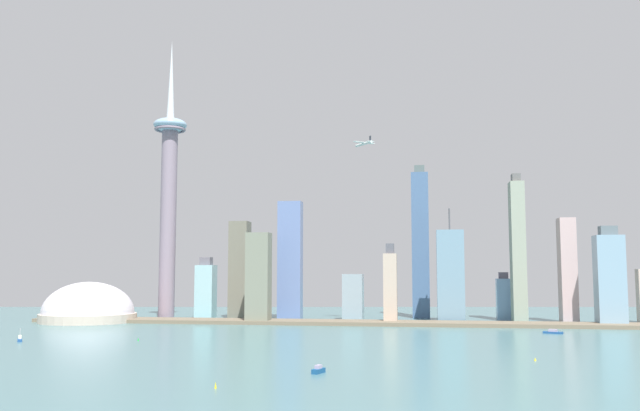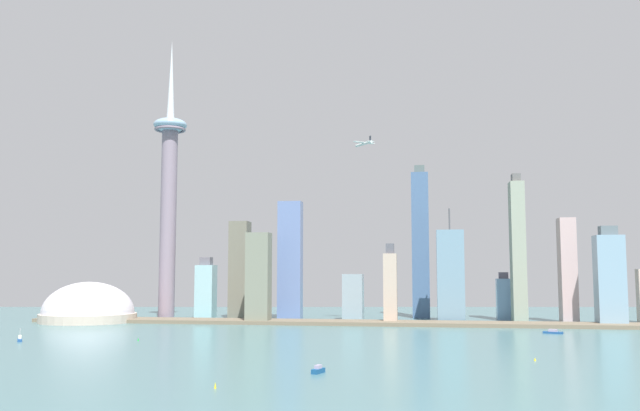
{
  "view_description": "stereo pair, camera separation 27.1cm",
  "coord_description": "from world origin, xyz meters",
  "px_view_note": "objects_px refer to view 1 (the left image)",
  "views": [
    {
      "loc": [
        62.55,
        -219.98,
        52.17
      ],
      "look_at": [
        -41.19,
        440.56,
        117.91
      ],
      "focal_mm": 37.84,
      "sensor_mm": 36.0,
      "label": 1
    },
    {
      "loc": [
        62.82,
        -219.94,
        52.17
      ],
      "look_at": [
        -41.19,
        440.56,
        117.91
      ],
      "focal_mm": 37.84,
      "sensor_mm": 36.0,
      "label": 2
    }
  ],
  "objects_px": {
    "skyscraper_11": "(240,270)",
    "boat_1": "(318,370)",
    "skyscraper_1": "(290,260)",
    "skyscraper_13": "(610,279)",
    "skyscraper_9": "(243,299)",
    "skyscraper_5": "(504,298)",
    "skyscraper_10": "(206,290)",
    "skyscraper_7": "(258,278)",
    "boat_3": "(20,339)",
    "skyscraper_8": "(390,287)",
    "airplane": "(364,144)",
    "skyscraper_6": "(353,297)",
    "boat_2": "(553,332)",
    "channel_buoy_0": "(535,359)",
    "skyscraper_3": "(568,270)",
    "stadium_dome": "(88,314)",
    "skyscraper_0": "(420,243)",
    "channel_buoy_1": "(138,339)",
    "skyscraper_12": "(450,276)",
    "skyscraper_2": "(518,250)",
    "observation_tower": "(169,187)",
    "channel_buoy_2": "(216,385)"
  },
  "relations": [
    {
      "from": "channel_buoy_2",
      "to": "skyscraper_5",
      "type": "bearing_deg",
      "value": 69.08
    },
    {
      "from": "skyscraper_12",
      "to": "boat_3",
      "type": "bearing_deg",
      "value": -143.73
    },
    {
      "from": "skyscraper_1",
      "to": "skyscraper_5",
      "type": "xyz_separation_m",
      "value": [
        230.89,
        33.02,
        -41.04
      ]
    },
    {
      "from": "skyscraper_3",
      "to": "skyscraper_5",
      "type": "xyz_separation_m",
      "value": [
        -60.17,
        36.21,
        -29.96
      ]
    },
    {
      "from": "observation_tower",
      "to": "skyscraper_5",
      "type": "height_order",
      "value": "observation_tower"
    },
    {
      "from": "skyscraper_11",
      "to": "observation_tower",
      "type": "bearing_deg",
      "value": -166.36
    },
    {
      "from": "skyscraper_2",
      "to": "airplane",
      "type": "height_order",
      "value": "airplane"
    },
    {
      "from": "skyscraper_2",
      "to": "channel_buoy_2",
      "type": "height_order",
      "value": "skyscraper_2"
    },
    {
      "from": "boat_3",
      "to": "boat_2",
      "type": "bearing_deg",
      "value": -105.22
    },
    {
      "from": "skyscraper_1",
      "to": "skyscraper_13",
      "type": "xyz_separation_m",
      "value": [
        321.89,
        -42.44,
        -19.41
      ]
    },
    {
      "from": "boat_1",
      "to": "airplane",
      "type": "bearing_deg",
      "value": -160.91
    },
    {
      "from": "skyscraper_7",
      "to": "channel_buoy_2",
      "type": "bearing_deg",
      "value": -78.73
    },
    {
      "from": "skyscraper_0",
      "to": "skyscraper_5",
      "type": "relative_size",
      "value": 3.38
    },
    {
      "from": "boat_2",
      "to": "channel_buoy_1",
      "type": "xyz_separation_m",
      "value": [
        -321.5,
        -111.87,
        -0.15
      ]
    },
    {
      "from": "skyscraper_6",
      "to": "boat_2",
      "type": "distance_m",
      "value": 223.41
    },
    {
      "from": "skyscraper_3",
      "to": "boat_2",
      "type": "xyz_separation_m",
      "value": [
        -38.14,
        -123.99,
        -52.3
      ]
    },
    {
      "from": "skyscraper_6",
      "to": "skyscraper_8",
      "type": "xyz_separation_m",
      "value": [
        42.16,
        -41.75,
        12.33
      ]
    },
    {
      "from": "skyscraper_6",
      "to": "channel_buoy_2",
      "type": "relative_size",
      "value": 17.04
    },
    {
      "from": "skyscraper_1",
      "to": "skyscraper_9",
      "type": "height_order",
      "value": "skyscraper_1"
    },
    {
      "from": "stadium_dome",
      "to": "channel_buoy_2",
      "type": "height_order",
      "value": "stadium_dome"
    },
    {
      "from": "skyscraper_7",
      "to": "skyscraper_12",
      "type": "distance_m",
      "value": 197.85
    },
    {
      "from": "skyscraper_10",
      "to": "boat_1",
      "type": "height_order",
      "value": "skyscraper_10"
    },
    {
      "from": "skyscraper_3",
      "to": "observation_tower",
      "type": "bearing_deg",
      "value": -177.68
    },
    {
      "from": "stadium_dome",
      "to": "skyscraper_2",
      "type": "distance_m",
      "value": 453.59
    },
    {
      "from": "skyscraper_1",
      "to": "channel_buoy_2",
      "type": "height_order",
      "value": "skyscraper_1"
    },
    {
      "from": "skyscraper_3",
      "to": "skyscraper_12",
      "type": "distance_m",
      "value": 119.54
    },
    {
      "from": "observation_tower",
      "to": "skyscraper_10",
      "type": "bearing_deg",
      "value": 28.42
    },
    {
      "from": "skyscraper_11",
      "to": "boat_1",
      "type": "distance_m",
      "value": 408.84
    },
    {
      "from": "skyscraper_0",
      "to": "skyscraper_10",
      "type": "height_order",
      "value": "skyscraper_0"
    },
    {
      "from": "skyscraper_7",
      "to": "channel_buoy_0",
      "type": "relative_size",
      "value": 51.77
    },
    {
      "from": "skyscraper_9",
      "to": "skyscraper_0",
      "type": "bearing_deg",
      "value": 5.0
    },
    {
      "from": "stadium_dome",
      "to": "skyscraper_6",
      "type": "height_order",
      "value": "skyscraper_6"
    },
    {
      "from": "skyscraper_8",
      "to": "boat_3",
      "type": "relative_size",
      "value": 7.23
    },
    {
      "from": "skyscraper_7",
      "to": "channel_buoy_0",
      "type": "distance_m",
      "value": 341.77
    },
    {
      "from": "skyscraper_7",
      "to": "boat_3",
      "type": "distance_m",
      "value": 240.64
    },
    {
      "from": "observation_tower",
      "to": "skyscraper_5",
      "type": "relative_size",
      "value": 6.08
    },
    {
      "from": "skyscraper_8",
      "to": "airplane",
      "type": "distance_m",
      "value": 150.21
    },
    {
      "from": "stadium_dome",
      "to": "skyscraper_3",
      "type": "xyz_separation_m",
      "value": [
        492.05,
        62.48,
        45.35
      ]
    },
    {
      "from": "skyscraper_3",
      "to": "skyscraper_10",
      "type": "bearing_deg",
      "value": 179.52
    },
    {
      "from": "skyscraper_11",
      "to": "skyscraper_2",
      "type": "bearing_deg",
      "value": 0.5
    },
    {
      "from": "stadium_dome",
      "to": "channel_buoy_0",
      "type": "height_order",
      "value": "stadium_dome"
    },
    {
      "from": "skyscraper_0",
      "to": "skyscraper_13",
      "type": "xyz_separation_m",
      "value": [
        180.3,
        -93.25,
        -39.11
      ]
    },
    {
      "from": "skyscraper_10",
      "to": "skyscraper_13",
      "type": "bearing_deg",
      "value": -5.81
    },
    {
      "from": "boat_1",
      "to": "channel_buoy_2",
      "type": "distance_m",
      "value": 64.78
    },
    {
      "from": "skyscraper_0",
      "to": "channel_buoy_1",
      "type": "relative_size",
      "value": 73.15
    },
    {
      "from": "channel_buoy_1",
      "to": "airplane",
      "type": "height_order",
      "value": "airplane"
    },
    {
      "from": "boat_1",
      "to": "channel_buoy_0",
      "type": "bearing_deg",
      "value": 138.01
    },
    {
      "from": "channel_buoy_0",
      "to": "skyscraper_6",
      "type": "bearing_deg",
      "value": 114.49
    },
    {
      "from": "skyscraper_7",
      "to": "skyscraper_13",
      "type": "xyz_separation_m",
      "value": [
        341.96,
        19.56,
        -0.44
      ]
    },
    {
      "from": "stadium_dome",
      "to": "channel_buoy_1",
      "type": "bearing_deg",
      "value": -52.63
    }
  ]
}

